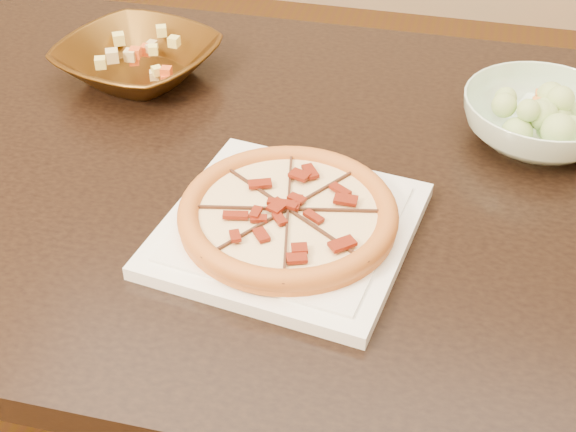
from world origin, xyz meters
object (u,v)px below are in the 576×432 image
dining_table (263,217)px  salad_bowl (540,120)px  pizza (288,214)px  plate (288,228)px  bronze_bowl (138,61)px

dining_table → salad_bowl: size_ratio=6.40×
dining_table → salad_bowl: 0.42m
pizza → plate: bearing=-8.9°
plate → salad_bowl: (0.30, 0.29, 0.02)m
dining_table → plate: bearing=-62.9°
pizza → bronze_bowl: bronze_bowl is taller
dining_table → bronze_bowl: 0.34m
pizza → salad_bowl: 0.42m
dining_table → bronze_bowl: size_ratio=5.87×
bronze_bowl → pizza: bearing=-45.1°
dining_table → plate: 0.20m
plate → bronze_bowl: size_ratio=1.37×
dining_table → pizza: (0.07, -0.14, 0.13)m
plate → salad_bowl: salad_bowl is taller
pizza → salad_bowl: size_ratio=1.21×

